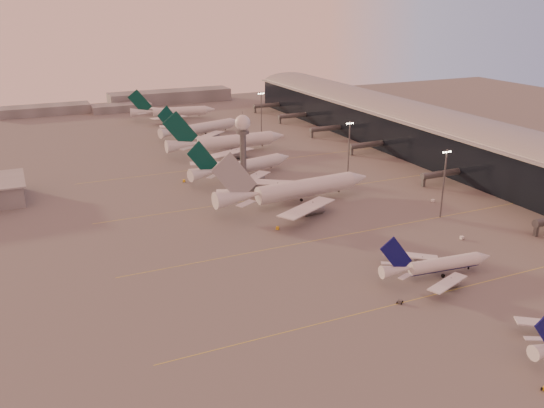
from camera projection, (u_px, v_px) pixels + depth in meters
name	position (u px, v px, depth m)	size (l,w,h in m)	color
ground	(410.00, 326.00, 138.08)	(700.00, 700.00, 0.00)	#5B5858
taxiway_markings	(380.00, 227.00, 197.75)	(180.00, 185.25, 0.02)	gold
terminal	(454.00, 141.00, 270.94)	(57.00, 362.00, 23.04)	black
radar_tower	(243.00, 136.00, 235.71)	(6.40, 6.40, 31.10)	#53555A
mast_b	(444.00, 181.00, 202.02)	(3.60, 0.56, 25.00)	#53555A
mast_c	(349.00, 147.00, 247.17)	(3.60, 0.56, 25.00)	#53555A
mast_d	(261.00, 112.00, 323.45)	(3.60, 0.56, 25.00)	#53555A
distant_horizon	(135.00, 101.00, 416.21)	(165.00, 37.50, 9.00)	slate
narrowbody_mid	(437.00, 267.00, 161.74)	(36.40, 28.95, 14.23)	silver
widebody_white	(296.00, 193.00, 219.13)	(67.51, 53.93, 23.74)	silver
greentail_a	(243.00, 169.00, 251.99)	(52.88, 42.19, 19.58)	silver
greentail_b	(228.00, 145.00, 291.26)	(64.72, 52.25, 23.50)	silver
greentail_c	(202.00, 130.00, 326.22)	(54.01, 42.94, 20.29)	silver
greentail_d	(174.00, 114.00, 372.84)	(55.16, 44.24, 20.12)	silver
gsv_tug_mid	(400.00, 302.00, 148.11)	(3.41, 3.67, 0.90)	#4F5153
gsv_truck_b	(463.00, 236.00, 187.23)	(5.78, 2.35, 2.30)	silver
gsv_truck_c	(278.00, 226.00, 195.55)	(4.56, 5.46, 2.14)	gold
gsv_catering_b	(434.00, 197.00, 221.15)	(5.10, 2.47, 4.17)	silver
gsv_tug_far	(259.00, 192.00, 231.87)	(2.81, 4.07, 1.08)	silver
gsv_truck_d	(184.00, 179.00, 245.85)	(3.99, 5.91, 2.25)	gold
gsv_tug_hangar	(279.00, 160.00, 277.00)	(4.16, 2.70, 1.14)	gold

